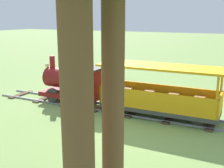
{
  "coord_description": "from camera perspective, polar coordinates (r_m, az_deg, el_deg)",
  "views": [
    {
      "loc": [
        -5.15,
        -2.18,
        1.91
      ],
      "look_at": [
        0.0,
        0.38,
        0.55
      ],
      "focal_mm": 45.94,
      "sensor_mm": 36.0,
      "label": 1
    }
  ],
  "objects": [
    {
      "name": "ground_plane",
      "position": [
        5.9,
        3.33,
        -5.58
      ],
      "size": [
        60.0,
        60.0,
        0.0
      ],
      "primitive_type": "plane",
      "color": "#75934C"
    },
    {
      "name": "track",
      "position": [
        6.0,
        0.97,
        -5.07
      ],
      "size": [
        0.72,
        6.05,
        0.04
      ],
      "color": "gray",
      "rests_on": "ground_plane"
    },
    {
      "name": "locomotive",
      "position": [
        6.37,
        -7.45,
        0.27
      ],
      "size": [
        0.68,
        1.44,
        1.0
      ],
      "color": "maroon",
      "rests_on": "ground_plane"
    },
    {
      "name": "passenger_car",
      "position": [
        5.57,
        9.37,
        -2.34
      ],
      "size": [
        0.78,
        2.35,
        0.97
      ],
      "color": "#3F3F3F",
      "rests_on": "ground_plane"
    },
    {
      "name": "conductor_person",
      "position": [
        5.24,
        -8.09,
        2.7
      ],
      "size": [
        0.3,
        0.3,
        1.62
      ],
      "color": "#282D47",
      "rests_on": "ground_plane"
    },
    {
      "name": "park_bench",
      "position": [
        8.55,
        0.45,
        3.24
      ],
      "size": [
        1.36,
        0.8,
        0.82
      ],
      "color": "#2D6B33",
      "rests_on": "ground_plane"
    }
  ]
}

